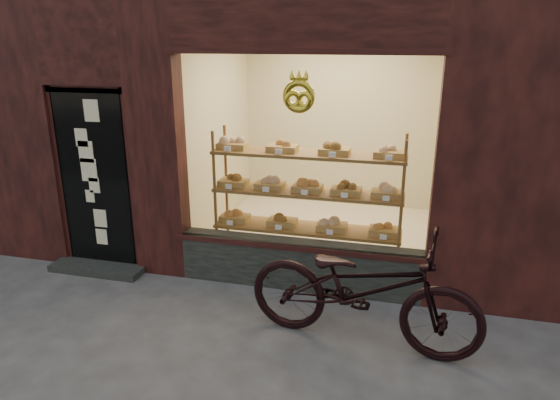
# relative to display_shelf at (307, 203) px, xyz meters

# --- Properties ---
(display_shelf) EXTENTS (2.20, 0.45, 1.70)m
(display_shelf) POSITION_rel_display_shelf_xyz_m (0.00, 0.00, 0.00)
(display_shelf) COLOR brown
(display_shelf) RESTS_ON ground
(bicycle) EXTENTS (2.20, 0.99, 1.12)m
(bicycle) POSITION_rel_display_shelf_xyz_m (0.78, -1.35, -0.31)
(bicycle) COLOR black
(bicycle) RESTS_ON ground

